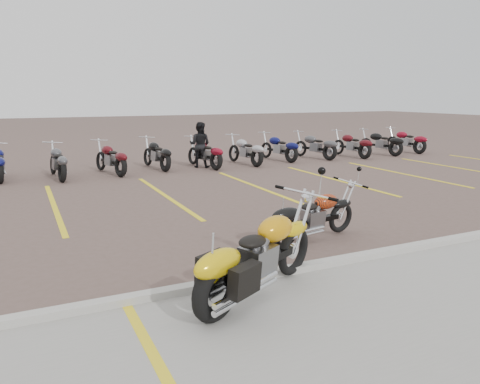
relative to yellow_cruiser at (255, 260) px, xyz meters
name	(u,v)px	position (x,y,z in m)	size (l,w,h in m)	color
ground	(229,238)	(0.75, 2.49, -0.51)	(100.00, 100.00, 0.00)	brown
concrete_apron	(415,362)	(0.75, -2.01, -0.50)	(60.00, 5.00, 0.01)	#9E9B93
curb	(285,271)	(0.75, 0.49, -0.45)	(60.00, 0.18, 0.12)	#ADAAA3
parking_stripes	(166,196)	(0.75, 6.49, -0.50)	(38.00, 5.50, 0.01)	yellow
yellow_cruiser	(255,260)	(0.00, 0.00, 0.00)	(2.26, 1.29, 1.02)	black
flame_cruiser	(311,218)	(2.02, 1.72, -0.10)	(1.99, 0.51, 0.83)	black
person_b	(200,145)	(3.28, 10.68, 0.31)	(0.79, 0.61, 1.62)	black
bg_bike_row	(180,153)	(2.55, 10.73, 0.04)	(22.43, 2.08, 1.10)	black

